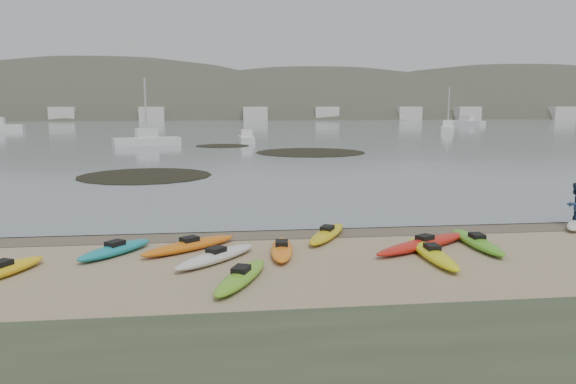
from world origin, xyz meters
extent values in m
plane|color=tan|center=(0.00, 0.00, 0.00)|extent=(600.00, 600.00, 0.00)
plane|color=brown|center=(0.00, -0.30, 0.00)|extent=(60.00, 60.00, 0.00)
plane|color=slate|center=(0.00, 300.00, 0.01)|extent=(1200.00, 1200.00, 0.00)
ellipsoid|color=yellow|center=(-8.69, -4.75, 0.17)|extent=(2.03, 3.05, 0.34)
ellipsoid|color=#55AC22|center=(6.06, -3.21, 0.17)|extent=(0.70, 3.67, 0.34)
ellipsoid|color=gold|center=(1.25, -1.40, 0.17)|extent=(2.25, 3.40, 0.34)
ellipsoid|color=yellow|center=(3.99, -4.46, 0.17)|extent=(0.71, 3.90, 0.34)
ellipsoid|color=red|center=(4.22, -3.22, 0.17)|extent=(4.38, 3.06, 0.34)
ellipsoid|color=teal|center=(-5.93, -2.77, 0.17)|extent=(2.37, 2.78, 0.34)
ellipsoid|color=orange|center=(-3.59, -2.51, 0.17)|extent=(3.34, 2.82, 0.34)
ellipsoid|color=#6AB524|center=(-2.04, -6.12, 0.17)|extent=(1.97, 3.41, 0.34)
ellipsoid|color=orange|center=(-0.62, -3.40, 0.17)|extent=(1.05, 3.04, 0.34)
ellipsoid|color=silver|center=(-2.71, -3.99, 0.17)|extent=(2.84, 3.01, 0.34)
imported|color=navy|center=(11.22, -0.80, 0.90)|extent=(1.06, 0.95, 1.79)
cylinder|color=black|center=(-7.51, 17.30, 0.03)|extent=(8.85, 8.85, 0.04)
cylinder|color=black|center=(6.46, 34.08, 0.03)|extent=(10.82, 10.82, 0.04)
cylinder|color=black|center=(-2.15, 43.94, 0.03)|extent=(6.10, 6.10, 0.04)
cube|color=silver|center=(-10.86, 45.90, 0.53)|extent=(7.84, 4.39, 1.06)
cube|color=silver|center=(0.90, 49.63, 0.43)|extent=(1.77, 6.16, 0.86)
cube|color=silver|center=(37.29, 73.70, 0.53)|extent=(4.93, 7.80, 1.06)
cube|color=silver|center=(54.05, 102.85, 0.59)|extent=(6.51, 8.39, 1.18)
ellipsoid|color=#384235|center=(-45.00, 195.00, -18.00)|extent=(220.00, 120.00, 80.00)
ellipsoid|color=#384235|center=(35.00, 190.00, -15.30)|extent=(200.00, 110.00, 68.00)
ellipsoid|color=#384235|center=(120.00, 200.00, -17.10)|extent=(230.00, 130.00, 76.00)
cube|color=beige|center=(-42.00, 145.00, 2.00)|extent=(7.00, 5.00, 4.00)
cube|color=beige|center=(-18.00, 145.00, 2.00)|extent=(7.00, 5.00, 4.00)
cube|color=beige|center=(6.00, 145.00, 2.00)|extent=(7.00, 5.00, 4.00)
cube|color=beige|center=(30.00, 145.00, 2.00)|extent=(7.00, 5.00, 4.00)
cube|color=beige|center=(54.00, 145.00, 2.00)|extent=(7.00, 5.00, 4.00)
cube|color=beige|center=(78.00, 145.00, 2.00)|extent=(7.00, 5.00, 4.00)
cube|color=beige|center=(102.00, 145.00, 2.00)|extent=(7.00, 5.00, 4.00)
camera|label=1|loc=(-2.57, -20.81, 4.79)|focal=35.00mm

